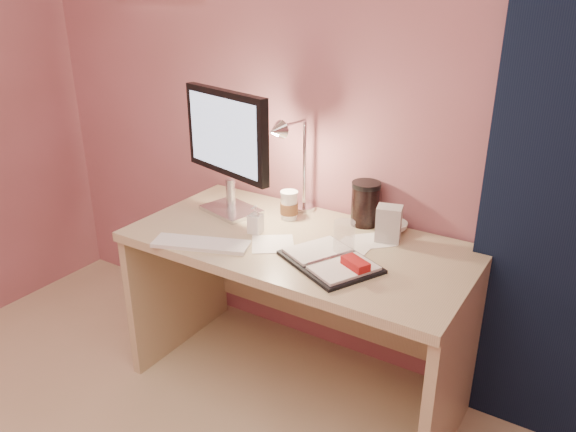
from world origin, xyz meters
The scene contains 14 objects.
desk centered at (0.00, 1.45, 0.50)m, with size 1.40×0.70×0.73m.
monitor centered at (-0.42, 1.47, 1.06)m, with size 0.51×0.24×0.55m.
keyboard centered at (-0.30, 1.13, 0.74)m, with size 0.38×0.11×0.02m, color white.
planner centered at (0.21, 1.27, 0.74)m, with size 0.43×0.39×0.05m.
paper_a centered at (-0.07, 1.29, 0.73)m, with size 0.17×0.17×0.00m, color white.
paper_b centered at (0.21, 1.45, 0.73)m, with size 0.14×0.14×0.00m, color white.
paper_c centered at (0.26, 1.54, 0.73)m, with size 0.14×0.14×0.00m, color white.
coffee_cup centered at (-0.15, 1.55, 0.79)m, with size 0.08×0.08×0.13m.
clear_cup centered at (0.21, 1.35, 0.80)m, with size 0.08×0.08×0.14m, color white.
bowl centered at (0.28, 1.67, 0.75)m, with size 0.13×0.13×0.04m, color white.
lotion_bottle centered at (-0.19, 1.35, 0.79)m, with size 0.05×0.06×0.12m, color white.
dark_jar centered at (0.15, 1.67, 0.82)m, with size 0.12×0.12×0.17m, color black.
product_box centered at (0.30, 1.57, 0.80)m, with size 0.10×0.08×0.15m, color silver.
desk_lamp centered at (-0.13, 1.57, 1.01)m, with size 0.13×0.27×0.44m.
Camera 1 is at (1.05, -0.38, 1.71)m, focal length 35.00 mm.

